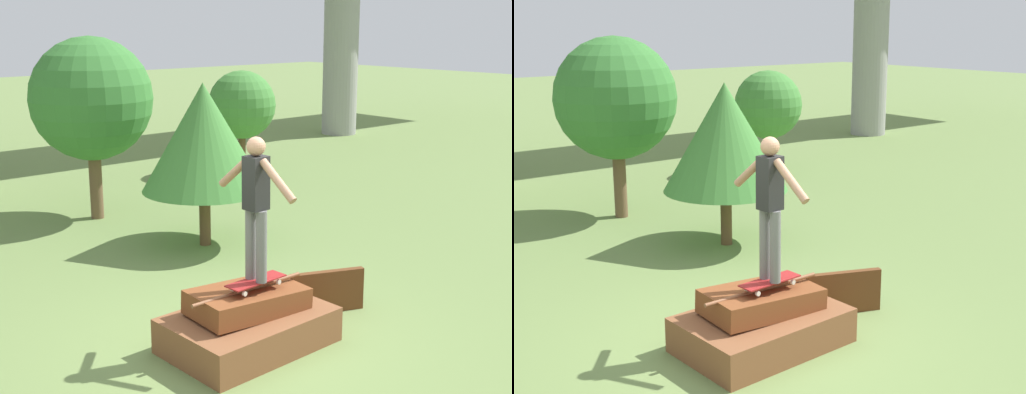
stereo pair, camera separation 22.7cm
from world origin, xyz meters
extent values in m
plane|color=olive|center=(0.00, 0.00, 0.00)|extent=(80.00, 80.00, 0.00)
cube|color=brown|center=(0.00, 0.00, 0.20)|extent=(1.84, 1.25, 0.40)
cube|color=brown|center=(0.02, 0.05, 0.53)|extent=(1.33, 0.80, 0.32)
cylinder|color=brown|center=(0.00, 0.00, 0.69)|extent=(1.52, 0.05, 0.05)
cube|color=#5B3319|center=(1.37, 0.12, 0.27)|extent=(0.93, 0.45, 0.54)
cube|color=maroon|center=(0.06, -0.06, 0.79)|extent=(0.74, 0.27, 0.01)
cylinder|color=silver|center=(0.31, 0.05, 0.73)|extent=(0.06, 0.03, 0.05)
cylinder|color=silver|center=(0.32, -0.14, 0.73)|extent=(0.06, 0.03, 0.05)
cylinder|color=silver|center=(-0.21, 0.02, 0.73)|extent=(0.06, 0.03, 0.05)
cylinder|color=silver|center=(-0.19, -0.17, 0.73)|extent=(0.06, 0.03, 0.05)
cylinder|color=slate|center=(0.05, 0.02, 1.20)|extent=(0.12, 0.12, 0.80)
cylinder|color=slate|center=(0.06, -0.15, 1.20)|extent=(0.12, 0.12, 0.80)
cube|color=black|center=(0.06, -0.06, 1.89)|extent=(0.23, 0.22, 0.58)
sphere|color=#A37556|center=(0.06, -0.06, 2.28)|extent=(0.20, 0.20, 0.20)
cylinder|color=#A37556|center=(0.04, 0.26, 1.96)|extent=(0.11, 0.50, 0.42)
cylinder|color=#A37556|center=(0.07, -0.39, 1.96)|extent=(0.11, 0.50, 0.42)
cylinder|color=gray|center=(12.10, 10.05, 3.43)|extent=(1.10, 1.10, 6.86)
cylinder|color=brown|center=(1.85, 3.35, 0.46)|extent=(0.18, 0.18, 0.91)
cone|color=#428438|center=(1.85, 3.35, 1.77)|extent=(2.00, 2.00, 1.71)
cylinder|color=brown|center=(5.88, 7.34, 0.47)|extent=(0.17, 0.17, 0.95)
sphere|color=#428438|center=(5.88, 7.34, 1.63)|extent=(1.60, 1.60, 1.60)
cylinder|color=brown|center=(1.28, 5.94, 0.63)|extent=(0.23, 0.23, 1.27)
sphere|color=#387A33|center=(1.28, 5.94, 2.20)|extent=(2.20, 2.20, 2.20)
camera|label=1|loc=(-4.69, -5.68, 3.56)|focal=50.00mm
camera|label=2|loc=(-4.51, -5.82, 3.56)|focal=50.00mm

